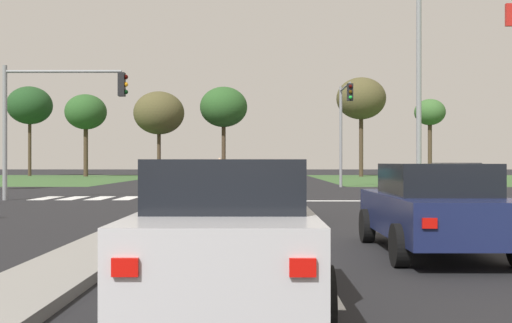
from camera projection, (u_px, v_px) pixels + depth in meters
name	position (u px, v px, depth m)	size (l,w,h in m)	color
ground_plane	(207.00, 192.00, 31.79)	(200.00, 200.00, 0.00)	black
median_island_near	(129.00, 234.00, 12.79)	(1.20, 22.00, 0.14)	gray
median_island_far	(231.00, 178.00, 56.79)	(1.20, 36.00, 0.14)	gray
lane_dash_near	(329.00, 290.00, 7.49)	(0.14, 2.00, 0.01)	silver
lane_dash_second	(298.00, 233.00, 13.49)	(0.14, 2.00, 0.01)	silver
lane_dash_third	(287.00, 211.00, 19.49)	(0.14, 2.00, 0.01)	silver
edge_line_right	(451.00, 232.00, 13.74)	(0.14, 24.00, 0.01)	silver
stop_bar_near	(289.00, 201.00, 24.77)	(6.40, 0.50, 0.01)	silver
crosswalk_bar_near	(46.00, 198.00, 26.64)	(0.70, 2.80, 0.01)	silver
crosswalk_bar_second	(73.00, 198.00, 26.63)	(0.70, 2.80, 0.01)	silver
crosswalk_bar_third	(101.00, 198.00, 26.62)	(0.70, 2.80, 0.01)	silver
crosswalk_bar_fourth	(128.00, 198.00, 26.61)	(0.70, 2.80, 0.01)	silver
crosswalk_bar_fifth	(155.00, 198.00, 26.60)	(0.70, 2.80, 0.01)	silver
crosswalk_bar_sixth	(182.00, 198.00, 26.60)	(0.70, 2.80, 0.01)	silver
crosswalk_bar_seventh	(209.00, 198.00, 26.59)	(0.70, 2.80, 0.01)	silver
car_navy_near	(434.00, 207.00, 10.54)	(1.98, 4.47, 1.51)	#161E47
car_teal_second	(195.00, 172.00, 47.68)	(1.99, 4.52, 1.58)	#19565B
car_white_third	(454.00, 178.00, 30.76)	(4.36, 2.03, 1.50)	silver
car_silver_fourth	(228.00, 230.00, 6.78)	(1.96, 4.31, 1.56)	#B7B7BC
car_red_fifth	(210.00, 170.00, 61.20)	(2.01, 4.15, 1.47)	#A31919
car_beige_sixth	(251.00, 190.00, 17.08)	(1.95, 4.42, 1.54)	#BCAD8E
car_blue_seventh	(203.00, 170.00, 53.75)	(2.08, 4.43, 1.61)	navy
traffic_signal_near_left	(51.00, 106.00, 25.23)	(5.06, 0.32, 5.43)	gray
traffic_signal_far_right	(344.00, 117.00, 36.88)	(0.32, 4.31, 6.14)	gray
street_lamp_second	(415.00, 58.00, 24.64)	(1.69, 2.15, 10.08)	gray
pedestrian_at_median	(220.00, 167.00, 44.00)	(0.34, 0.34, 1.70)	#335184
treeline_near	(30.00, 106.00, 69.61)	(4.93, 4.93, 9.93)	#423323
treeline_second	(86.00, 112.00, 66.84)	(4.41, 4.41, 8.76)	#423323
treeline_third	(159.00, 113.00, 65.81)	(5.31, 5.31, 8.95)	#423323
treeline_fourth	(224.00, 107.00, 67.97)	(5.13, 5.13, 9.69)	#423323
treeline_fifth	(361.00, 99.00, 66.46)	(5.22, 5.22, 10.50)	#423323
treeline_sixth	(430.00, 113.00, 69.31)	(3.40, 3.40, 8.50)	#423323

